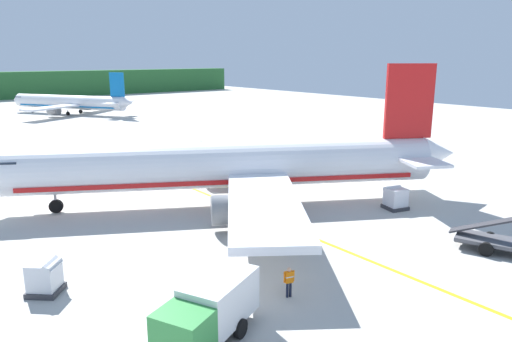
{
  "coord_description": "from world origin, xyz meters",
  "views": [
    {
      "loc": [
        -1.05,
        -10.33,
        12.41
      ],
      "look_at": [
        21.15,
        17.6,
        3.81
      ],
      "focal_mm": 33.19,
      "sensor_mm": 36.0,
      "label": 1
    }
  ],
  "objects_px": {
    "airliner_foreground": "(229,166)",
    "service_truck_catering": "(209,310)",
    "crew_loader_right": "(262,221)",
    "cargo_container_mid": "(395,198)",
    "crew_marshaller": "(289,280)",
    "cargo_container_near": "(45,278)",
    "airliner_distant": "(14,89)",
    "airliner_far_taxiway": "(71,102)"
  },
  "relations": [
    {
      "from": "airliner_foreground",
      "to": "service_truck_catering",
      "type": "bearing_deg",
      "value": -127.84
    },
    {
      "from": "airliner_foreground",
      "to": "crew_loader_right",
      "type": "relative_size",
      "value": 23.51
    },
    {
      "from": "cargo_container_mid",
      "to": "crew_marshaller",
      "type": "relative_size",
      "value": 1.24
    },
    {
      "from": "service_truck_catering",
      "to": "cargo_container_mid",
      "type": "distance_m",
      "value": 23.46
    },
    {
      "from": "cargo_container_near",
      "to": "cargo_container_mid",
      "type": "xyz_separation_m",
      "value": [
        27.1,
        -2.89,
        0.0
      ]
    },
    {
      "from": "crew_marshaller",
      "to": "crew_loader_right",
      "type": "bearing_deg",
      "value": 59.49
    },
    {
      "from": "airliner_distant",
      "to": "cargo_container_mid",
      "type": "height_order",
      "value": "airliner_distant"
    },
    {
      "from": "service_truck_catering",
      "to": "crew_loader_right",
      "type": "relative_size",
      "value": 3.73
    },
    {
      "from": "cargo_container_mid",
      "to": "crew_loader_right",
      "type": "relative_size",
      "value": 1.3
    },
    {
      "from": "airliner_far_taxiway",
      "to": "airliner_distant",
      "type": "height_order",
      "value": "airliner_far_taxiway"
    },
    {
      "from": "airliner_distant",
      "to": "cargo_container_mid",
      "type": "relative_size",
      "value": 10.17
    },
    {
      "from": "cargo_container_mid",
      "to": "service_truck_catering",
      "type": "bearing_deg",
      "value": -164.36
    },
    {
      "from": "airliner_foreground",
      "to": "cargo_container_near",
      "type": "height_order",
      "value": "airliner_foreground"
    },
    {
      "from": "airliner_distant",
      "to": "service_truck_catering",
      "type": "relative_size",
      "value": 3.54
    },
    {
      "from": "cargo_container_near",
      "to": "crew_loader_right",
      "type": "height_order",
      "value": "cargo_container_near"
    },
    {
      "from": "service_truck_catering",
      "to": "airliner_foreground",
      "type": "bearing_deg",
      "value": 52.16
    },
    {
      "from": "airliner_foreground",
      "to": "cargo_container_near",
      "type": "distance_m",
      "value": 18.39
    },
    {
      "from": "service_truck_catering",
      "to": "crew_loader_right",
      "type": "distance_m",
      "value": 13.56
    },
    {
      "from": "cargo_container_near",
      "to": "airliner_foreground",
      "type": "bearing_deg",
      "value": 21.76
    },
    {
      "from": "airliner_distant",
      "to": "cargo_container_near",
      "type": "height_order",
      "value": "airliner_distant"
    },
    {
      "from": "airliner_distant",
      "to": "cargo_container_near",
      "type": "xyz_separation_m",
      "value": [
        -29.86,
        -146.82,
        -1.26
      ]
    },
    {
      "from": "airliner_foreground",
      "to": "crew_loader_right",
      "type": "height_order",
      "value": "airliner_foreground"
    },
    {
      "from": "cargo_container_near",
      "to": "airliner_distant",
      "type": "bearing_deg",
      "value": 78.51
    },
    {
      "from": "airliner_foreground",
      "to": "airliner_far_taxiway",
      "type": "relative_size",
      "value": 1.3
    },
    {
      "from": "cargo_container_near",
      "to": "service_truck_catering",
      "type": "bearing_deg",
      "value": -63.86
    },
    {
      "from": "airliner_foreground",
      "to": "cargo_container_mid",
      "type": "height_order",
      "value": "airliner_foreground"
    },
    {
      "from": "airliner_far_taxiway",
      "to": "crew_loader_right",
      "type": "relative_size",
      "value": 18.03
    },
    {
      "from": "airliner_distant",
      "to": "crew_loader_right",
      "type": "bearing_deg",
      "value": -95.86
    },
    {
      "from": "airliner_far_taxiway",
      "to": "cargo_container_near",
      "type": "bearing_deg",
      "value": -108.56
    },
    {
      "from": "airliner_distant",
      "to": "service_truck_catering",
      "type": "bearing_deg",
      "value": -99.22
    },
    {
      "from": "crew_loader_right",
      "to": "airliner_foreground",
      "type": "bearing_deg",
      "value": 73.05
    },
    {
      "from": "airliner_foreground",
      "to": "airliner_distant",
      "type": "bearing_deg",
      "value": 84.73
    },
    {
      "from": "cargo_container_mid",
      "to": "cargo_container_near",
      "type": "bearing_deg",
      "value": 173.92
    },
    {
      "from": "crew_loader_right",
      "to": "airliner_far_taxiway",
      "type": "bearing_deg",
      "value": 81.08
    },
    {
      "from": "airliner_far_taxiway",
      "to": "crew_marshaller",
      "type": "xyz_separation_m",
      "value": [
        -17.85,
        -91.34,
        -1.66
      ]
    },
    {
      "from": "airliner_distant",
      "to": "crew_marshaller",
      "type": "xyz_separation_m",
      "value": [
        -19.88,
        -155.28,
        -1.16
      ]
    },
    {
      "from": "service_truck_catering",
      "to": "cargo_container_mid",
      "type": "xyz_separation_m",
      "value": [
        22.58,
        6.32,
        -0.61
      ]
    },
    {
      "from": "airliner_far_taxiway",
      "to": "cargo_container_near",
      "type": "relative_size",
      "value": 12.68
    },
    {
      "from": "airliner_far_taxiway",
      "to": "crew_loader_right",
      "type": "bearing_deg",
      "value": -98.92
    },
    {
      "from": "airliner_far_taxiway",
      "to": "airliner_distant",
      "type": "relative_size",
      "value": 1.37
    },
    {
      "from": "airliner_distant",
      "to": "cargo_container_near",
      "type": "relative_size",
      "value": 9.28
    },
    {
      "from": "airliner_foreground",
      "to": "cargo_container_near",
      "type": "relative_size",
      "value": 16.54
    }
  ]
}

